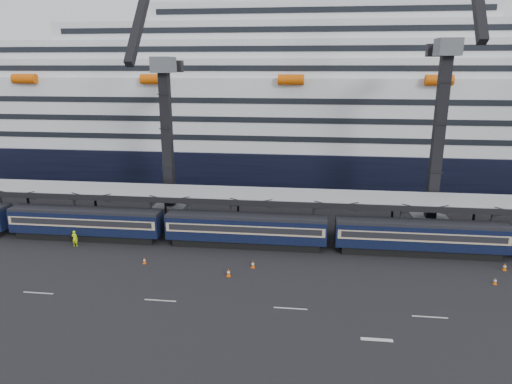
# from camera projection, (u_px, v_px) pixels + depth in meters

# --- Properties ---
(ground) EXTENTS (260.00, 260.00, 0.00)m
(ground) POSITION_uv_depth(u_px,v_px,m) (313.00, 289.00, 44.21)
(ground) COLOR black
(ground) RESTS_ON ground
(lane_markings) EXTENTS (111.00, 4.27, 0.02)m
(lane_markings) POSITION_uv_depth(u_px,v_px,m) (411.00, 323.00, 38.26)
(lane_markings) COLOR beige
(lane_markings) RESTS_ON ground
(train) EXTENTS (133.05, 3.00, 4.05)m
(train) POSITION_uv_depth(u_px,v_px,m) (274.00, 230.00, 53.72)
(train) COLOR black
(train) RESTS_ON ground
(canopy) EXTENTS (130.00, 6.25, 5.53)m
(canopy) POSITION_uv_depth(u_px,v_px,m) (314.00, 197.00, 56.20)
(canopy) COLOR #9A9DA2
(canopy) RESTS_ON ground
(cruise_ship) EXTENTS (214.09, 28.84, 34.00)m
(cruise_ship) POSITION_uv_depth(u_px,v_px,m) (309.00, 113.00, 85.03)
(cruise_ship) COLOR black
(cruise_ship) RESTS_ON ground
(crane_dark_near) EXTENTS (4.50, 17.75, 35.08)m
(crane_dark_near) POSITION_uv_depth(u_px,v_px,m) (166.00, 135.00, 61.12)
(crane_dark_near) COLOR #47494E
(crane_dark_near) RESTS_ON ground
(crane_dark_mid) EXTENTS (4.50, 18.24, 39.64)m
(crane_dark_mid) POSITION_uv_depth(u_px,v_px,m) (440.00, 129.00, 55.73)
(crane_dark_mid) COLOR #47494E
(crane_dark_mid) RESTS_ON ground
(worker) EXTENTS (0.73, 0.49, 1.97)m
(worker) POSITION_uv_depth(u_px,v_px,m) (75.00, 238.00, 54.39)
(worker) COLOR #C6E90C
(worker) RESTS_ON ground
(traffic_cone_b) EXTENTS (0.36, 0.36, 0.72)m
(traffic_cone_b) POSITION_uv_depth(u_px,v_px,m) (144.00, 260.00, 49.76)
(traffic_cone_b) COLOR #DC5406
(traffic_cone_b) RESTS_ON ground
(traffic_cone_c) EXTENTS (0.41, 0.41, 0.83)m
(traffic_cone_c) POSITION_uv_depth(u_px,v_px,m) (253.00, 264.00, 48.72)
(traffic_cone_c) COLOR #DC5406
(traffic_cone_c) RESTS_ON ground
(traffic_cone_d) EXTENTS (0.43, 0.43, 0.86)m
(traffic_cone_d) POSITION_uv_depth(u_px,v_px,m) (228.00, 272.00, 46.72)
(traffic_cone_d) COLOR #DC5406
(traffic_cone_d) RESTS_ON ground
(traffic_cone_e) EXTENTS (0.36, 0.36, 0.73)m
(traffic_cone_e) POSITION_uv_depth(u_px,v_px,m) (495.00, 281.00, 45.04)
(traffic_cone_e) COLOR #DC5406
(traffic_cone_e) RESTS_ON ground
(traffic_cone_f) EXTENTS (0.41, 0.41, 0.83)m
(traffic_cone_f) POSITION_uv_depth(u_px,v_px,m) (505.00, 267.00, 48.11)
(traffic_cone_f) COLOR #DC5406
(traffic_cone_f) RESTS_ON ground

